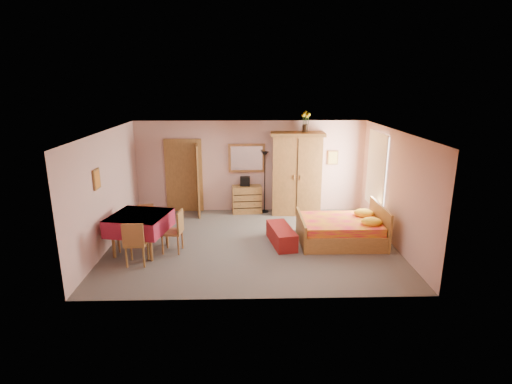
{
  "coord_description": "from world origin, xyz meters",
  "views": [
    {
      "loc": [
        -0.13,
        -8.69,
        3.64
      ],
      "look_at": [
        0.1,
        0.3,
        1.15
      ],
      "focal_mm": 28.0,
      "sensor_mm": 36.0,
      "label": 1
    }
  ],
  "objects_px": {
    "floor_lamp": "(265,182)",
    "sunflower_vase": "(305,122)",
    "wardrobe": "(297,174)",
    "dining_table": "(141,233)",
    "chair_west": "(108,229)",
    "chest_of_drawers": "(247,199)",
    "wall_mirror": "(247,158)",
    "stereo": "(245,181)",
    "chair_east": "(172,231)",
    "bench": "(281,236)",
    "chair_south": "(136,242)",
    "bed": "(340,224)",
    "chair_north": "(147,223)"
  },
  "relations": [
    {
      "from": "stereo",
      "to": "bed",
      "type": "relative_size",
      "value": 0.14
    },
    {
      "from": "wardrobe",
      "to": "sunflower_vase",
      "type": "bearing_deg",
      "value": 25.64
    },
    {
      "from": "chair_west",
      "to": "chair_south",
      "type": "bearing_deg",
      "value": 28.01
    },
    {
      "from": "bench",
      "to": "dining_table",
      "type": "distance_m",
      "value": 3.17
    },
    {
      "from": "wall_mirror",
      "to": "dining_table",
      "type": "distance_m",
      "value": 3.88
    },
    {
      "from": "sunflower_vase",
      "to": "chair_north",
      "type": "distance_m",
      "value": 4.96
    },
    {
      "from": "chair_south",
      "to": "dining_table",
      "type": "bearing_deg",
      "value": 97.33
    },
    {
      "from": "wall_mirror",
      "to": "bed",
      "type": "height_order",
      "value": "wall_mirror"
    },
    {
      "from": "floor_lamp",
      "to": "sunflower_vase",
      "type": "relative_size",
      "value": 3.14
    },
    {
      "from": "bench",
      "to": "chair_north",
      "type": "bearing_deg",
      "value": 173.07
    },
    {
      "from": "chair_east",
      "to": "floor_lamp",
      "type": "bearing_deg",
      "value": -32.4
    },
    {
      "from": "sunflower_vase",
      "to": "chair_west",
      "type": "relative_size",
      "value": 0.55
    },
    {
      "from": "stereo",
      "to": "chair_east",
      "type": "height_order",
      "value": "stereo"
    },
    {
      "from": "dining_table",
      "to": "bed",
      "type": "bearing_deg",
      "value": 5.55
    },
    {
      "from": "chair_south",
      "to": "chair_north",
      "type": "height_order",
      "value": "chair_south"
    },
    {
      "from": "wall_mirror",
      "to": "bench",
      "type": "xyz_separation_m",
      "value": [
        0.79,
        -2.54,
        -1.35
      ]
    },
    {
      "from": "chest_of_drawers",
      "to": "dining_table",
      "type": "height_order",
      "value": "dining_table"
    },
    {
      "from": "chest_of_drawers",
      "to": "chair_east",
      "type": "distance_m",
      "value": 3.17
    },
    {
      "from": "floor_lamp",
      "to": "bed",
      "type": "distance_m",
      "value": 2.85
    },
    {
      "from": "chair_south",
      "to": "chair_north",
      "type": "distance_m",
      "value": 1.37
    },
    {
      "from": "wall_mirror",
      "to": "chair_north",
      "type": "distance_m",
      "value": 3.41
    },
    {
      "from": "chair_east",
      "to": "bench",
      "type": "bearing_deg",
      "value": -75.46
    },
    {
      "from": "wardrobe",
      "to": "sunflower_vase",
      "type": "distance_m",
      "value": 1.45
    },
    {
      "from": "chair_south",
      "to": "chair_west",
      "type": "bearing_deg",
      "value": 139.48
    },
    {
      "from": "wardrobe",
      "to": "dining_table",
      "type": "relative_size",
      "value": 1.97
    },
    {
      "from": "floor_lamp",
      "to": "chair_south",
      "type": "relative_size",
      "value": 1.85
    },
    {
      "from": "chair_north",
      "to": "wardrobe",
      "type": "bearing_deg",
      "value": -168.27
    },
    {
      "from": "wardrobe",
      "to": "sunflower_vase",
      "type": "relative_size",
      "value": 4.14
    },
    {
      "from": "dining_table",
      "to": "chair_west",
      "type": "relative_size",
      "value": 1.16
    },
    {
      "from": "chair_north",
      "to": "bench",
      "type": "bearing_deg",
      "value": 158.53
    },
    {
      "from": "chair_north",
      "to": "chair_west",
      "type": "height_order",
      "value": "chair_west"
    },
    {
      "from": "stereo",
      "to": "bench",
      "type": "relative_size",
      "value": 0.23
    },
    {
      "from": "stereo",
      "to": "chair_north",
      "type": "relative_size",
      "value": 0.34
    },
    {
      "from": "stereo",
      "to": "chair_east",
      "type": "bearing_deg",
      "value": -120.33
    },
    {
      "from": "sunflower_vase",
      "to": "chair_south",
      "type": "bearing_deg",
      "value": -139.46
    },
    {
      "from": "stereo",
      "to": "bed",
      "type": "xyz_separation_m",
      "value": [
        2.22,
        -2.27,
        -0.47
      ]
    },
    {
      "from": "chest_of_drawers",
      "to": "wall_mirror",
      "type": "bearing_deg",
      "value": 85.5
    },
    {
      "from": "chair_south",
      "to": "chair_north",
      "type": "bearing_deg",
      "value": 95.31
    },
    {
      "from": "wardrobe",
      "to": "floor_lamp",
      "type": "bearing_deg",
      "value": 176.21
    },
    {
      "from": "stereo",
      "to": "chair_north",
      "type": "bearing_deg",
      "value": -139.68
    },
    {
      "from": "chest_of_drawers",
      "to": "bench",
      "type": "xyz_separation_m",
      "value": [
        0.79,
        -2.33,
        -0.19
      ]
    },
    {
      "from": "bench",
      "to": "chair_east",
      "type": "relative_size",
      "value": 1.28
    },
    {
      "from": "floor_lamp",
      "to": "dining_table",
      "type": "bearing_deg",
      "value": -136.51
    },
    {
      "from": "wall_mirror",
      "to": "stereo",
      "type": "height_order",
      "value": "wall_mirror"
    },
    {
      "from": "dining_table",
      "to": "chair_north",
      "type": "distance_m",
      "value": 0.73
    },
    {
      "from": "wall_mirror",
      "to": "chair_south",
      "type": "distance_m",
      "value": 4.32
    },
    {
      "from": "chair_south",
      "to": "floor_lamp",
      "type": "bearing_deg",
      "value": 50.69
    },
    {
      "from": "chest_of_drawers",
      "to": "sunflower_vase",
      "type": "relative_size",
      "value": 1.49
    },
    {
      "from": "wardrobe",
      "to": "chair_east",
      "type": "height_order",
      "value": "wardrobe"
    },
    {
      "from": "dining_table",
      "to": "chair_north",
      "type": "relative_size",
      "value": 1.43
    }
  ]
}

